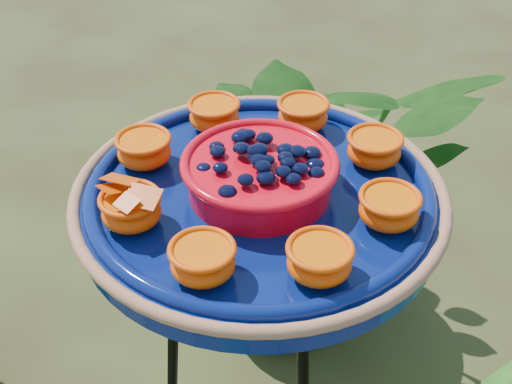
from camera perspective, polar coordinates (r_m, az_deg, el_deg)
feeder_dish at (r=0.98m, az=0.29°, el=-0.08°), size 0.62×0.62×0.12m
shrub_back_left at (r=1.97m, az=4.30°, el=0.73°), size 1.02×1.06×0.91m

